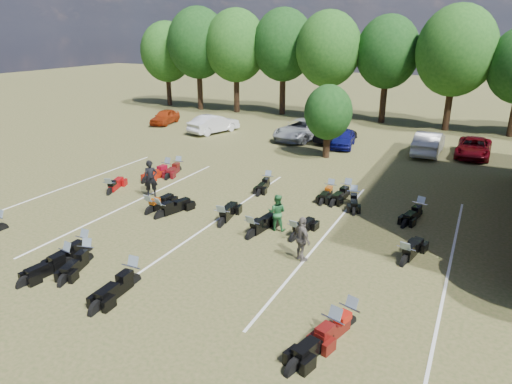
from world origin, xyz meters
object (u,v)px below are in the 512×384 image
Objects in this scene: person_black at (151,179)px; motorcycle_7 at (110,194)px; person_green at (277,212)px; motorcycle_14 at (179,171)px; car_0 at (165,117)px; motorcycle_0 at (1,230)px; motorcycle_3 at (67,266)px; person_grey at (302,239)px; car_4 at (343,138)px.

motorcycle_7 is (-2.26, -0.70, -0.97)m from person_black.
person_green is 9.93m from motorcycle_7.
person_black is at bearing -84.69° from motorcycle_14.
motorcycle_0 is (8.21, -22.51, -0.65)m from car_0.
motorcycle_3 is 1.02× the size of motorcycle_7.
car_0 is 1.67× the size of motorcycle_14.
motorcycle_3 is 12.26m from motorcycle_14.
motorcycle_14 is (-1.44, 4.36, -0.97)m from person_black.
person_grey is 0.77× the size of motorcycle_14.
motorcycle_3 is at bearing -7.74° from motorcycle_0.
person_green is (19.01, -17.04, 0.16)m from car_0.
car_4 reaches higher than motorcycle_0.
person_green is at bearing -52.64° from car_0.
person_green is 0.92× the size of person_grey.
person_green is at bearing 56.28° from motorcycle_3.
person_black is 0.87× the size of motorcycle_7.
person_black is 1.10× the size of person_grey.
person_black is 2.56m from motorcycle_7.
motorcycle_7 is (-11.88, 2.39, -0.89)m from person_grey.
person_green is at bearing -92.66° from car_4.
car_4 is 15.93m from person_green.
person_grey is (9.62, -3.09, -0.09)m from person_black.
person_black reaches higher than motorcycle_3.
person_black reaches higher than car_4.
car_4 is 1.71× the size of motorcycle_7.
motorcycle_0 is 0.98× the size of motorcycle_14.
motorcycle_14 is (-3.42, 11.78, 0.00)m from motorcycle_3.
motorcycle_0 is at bearing 61.43° from motorcycle_7.
motorcycle_3 is (13.36, -23.51, -0.65)m from car_0.
person_grey is 13.24m from motorcycle_0.
motorcycle_7 is at bearing 157.54° from person_black.
person_black is at bearing -18.21° from person_green.
motorcycle_14 is (1.72, 10.78, 0.00)m from motorcycle_0.
person_black is (-5.91, -14.90, 0.32)m from car_4.
person_green reaches higher than motorcycle_0.
person_green reaches higher than motorcycle_14.
motorcycle_3 is at bearing 37.70° from person_green.
car_0 is at bearing 167.20° from car_4.
motorcycle_0 is at bearing -121.90° from car_4.
car_0 is at bearing 113.33° from motorcycle_0.
person_grey is 13.36m from motorcycle_14.
motorcycle_0 is 5.24m from motorcycle_3.
car_4 is (17.29, -1.20, -0.00)m from car_0.
person_grey reaches higher than motorcycle_0.
car_4 is at bearing 28.78° from person_black.
person_grey reaches higher than motorcycle_14.
person_grey is at bearing -57.38° from person_black.
person_grey is 0.79× the size of motorcycle_7.
person_black is 0.85× the size of motorcycle_14.
car_0 is 19.12m from motorcycle_7.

